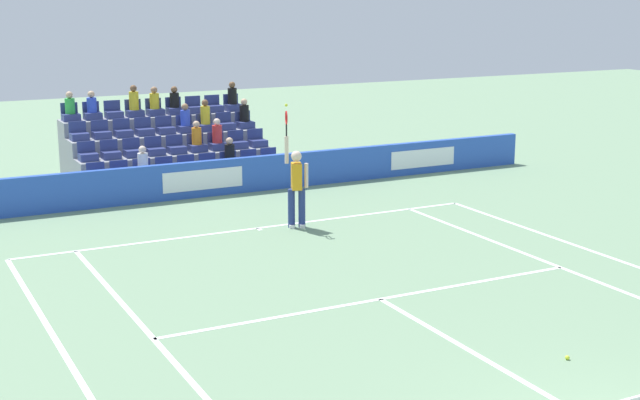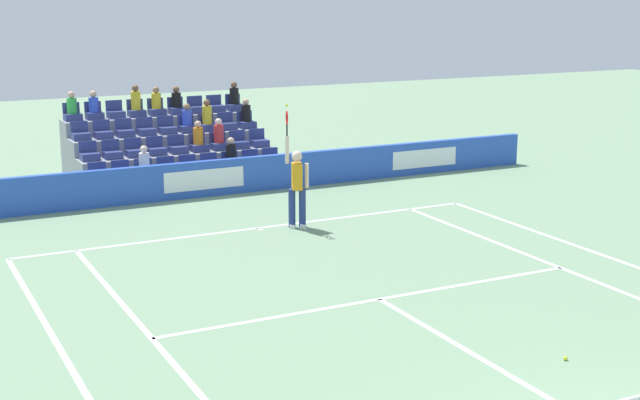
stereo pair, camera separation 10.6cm
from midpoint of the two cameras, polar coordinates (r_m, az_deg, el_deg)
name	(u,v)px [view 2 (the right image)]	position (r m, az deg, el deg)	size (l,w,h in m)	color
line_baseline	(258,228)	(20.77, -3.79, -1.77)	(10.97, 0.10, 0.01)	white
line_service	(379,299)	(16.08, 3.95, -6.24)	(8.23, 0.10, 0.01)	white
line_centre_service	(491,364)	(13.61, 10.93, -10.12)	(0.10, 6.40, 0.01)	white
line_singles_sideline_left	(161,349)	(14.13, -9.78, -9.19)	(0.10, 11.89, 0.01)	white
line_singles_sideline_right	(577,274)	(18.11, 16.01, -4.50)	(0.10, 11.89, 0.01)	white
line_doubles_sideline_left	(69,365)	(13.83, -15.29, -9.98)	(0.10, 11.89, 0.01)	white
line_doubles_sideline_right	(630,265)	(19.04, 19.06, -3.86)	(0.10, 11.89, 0.01)	white
line_centre_mark	(260,229)	(20.69, -3.68, -1.84)	(0.10, 0.20, 0.01)	white
sponsor_barrier	(203,179)	(24.02, -7.25, 1.33)	(20.60, 0.22, 0.95)	blue
tennis_player	(297,185)	(20.59, -1.33, 0.95)	(0.51, 0.43, 2.85)	navy
stadium_stand	(169,153)	(26.73, -9.37, 2.93)	(5.58, 3.80, 2.61)	gray
loose_tennis_ball	(565,358)	(14.00, 15.40, -9.57)	(0.07, 0.07, 0.07)	#D1E533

